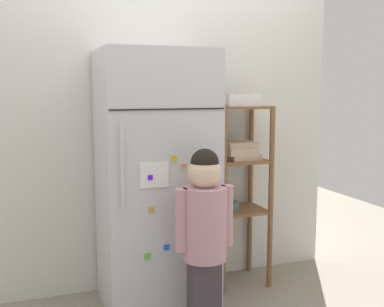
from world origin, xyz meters
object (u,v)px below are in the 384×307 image
refrigerator (156,180)px  fruit_bin (241,100)px  child_standing (204,223)px  pantry_shelf_unit (238,173)px

refrigerator → fruit_bin: (0.63, 0.11, 0.49)m
refrigerator → child_standing: size_ratio=1.53×
refrigerator → pantry_shelf_unit: (0.62, 0.11, -0.01)m
child_standing → pantry_shelf_unit: pantry_shelf_unit is taller
fruit_bin → refrigerator: bearing=-170.5°
child_standing → pantry_shelf_unit: (0.47, 0.57, 0.16)m
pantry_shelf_unit → fruit_bin: bearing=-17.7°
child_standing → refrigerator: bearing=107.5°
refrigerator → child_standing: (0.15, -0.46, -0.17)m
pantry_shelf_unit → fruit_bin: size_ratio=5.11×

